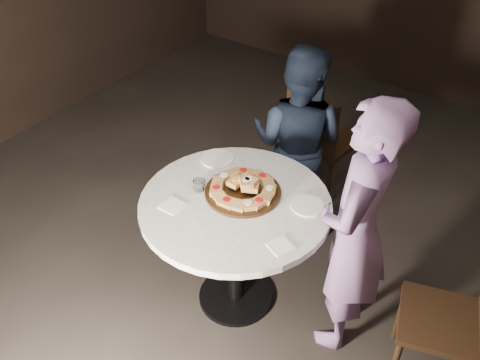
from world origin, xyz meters
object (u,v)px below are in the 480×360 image
(chair_far, at_px, (319,137))
(diner_navy, at_px, (297,142))
(focaccia_pile, at_px, (244,187))
(chair_right, at_px, (462,317))
(water_glass, at_px, (199,186))
(serving_board, at_px, (243,192))
(diner_teal, at_px, (356,232))
(table, at_px, (235,222))

(chair_far, relative_size, diner_navy, 0.66)
(focaccia_pile, xyz_separation_m, diner_navy, (-0.10, 0.83, -0.17))
(chair_right, bearing_deg, focaccia_pile, -101.39)
(water_glass, xyz_separation_m, diner_navy, (0.14, 0.96, -0.15))
(chair_far, height_order, diner_navy, diner_navy)
(serving_board, xyz_separation_m, water_glass, (-0.23, -0.12, 0.03))
(diner_navy, xyz_separation_m, diner_teal, (0.79, -0.74, 0.10))
(table, height_order, diner_navy, diner_navy)
(table, relative_size, diner_teal, 0.73)
(serving_board, relative_size, focaccia_pile, 1.11)
(table, xyz_separation_m, chair_right, (1.34, 0.21, -0.15))
(serving_board, xyz_separation_m, diner_teal, (0.70, 0.09, -0.03))
(focaccia_pile, height_order, diner_navy, diner_navy)
(chair_far, height_order, chair_right, chair_far)
(serving_board, distance_m, diner_navy, 0.85)
(focaccia_pile, relative_size, water_glass, 5.15)
(table, distance_m, diner_navy, 0.93)
(diner_navy, bearing_deg, water_glass, 73.29)
(water_glass, bearing_deg, table, 8.31)
(chair_right, height_order, diner_teal, diner_teal)
(chair_right, bearing_deg, chair_far, -143.52)
(water_glass, bearing_deg, diner_teal, 13.14)
(serving_board, bearing_deg, chair_right, 5.06)
(focaccia_pile, distance_m, diner_navy, 0.85)
(water_glass, bearing_deg, serving_board, 28.28)
(focaccia_pile, height_order, chair_far, chair_far)
(table, height_order, serving_board, serving_board)
(focaccia_pile, xyz_separation_m, water_glass, (-0.23, -0.13, -0.01))
(table, bearing_deg, diner_navy, 96.09)
(serving_board, height_order, diner_navy, diner_navy)
(serving_board, relative_size, chair_far, 0.47)
(table, bearing_deg, chair_far, 94.93)
(chair_far, distance_m, diner_teal, 1.41)
(focaccia_pile, relative_size, chair_far, 0.42)
(focaccia_pile, distance_m, chair_right, 1.40)
(table, bearing_deg, diner_teal, 14.77)
(diner_navy, relative_size, diner_teal, 0.88)
(serving_board, xyz_separation_m, diner_navy, (-0.09, 0.83, -0.13))
(chair_right, bearing_deg, serving_board, -101.28)
(table, height_order, water_glass, water_glass)
(focaccia_pile, xyz_separation_m, chair_far, (-0.11, 1.22, -0.34))
(focaccia_pile, bearing_deg, serving_board, -138.58)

